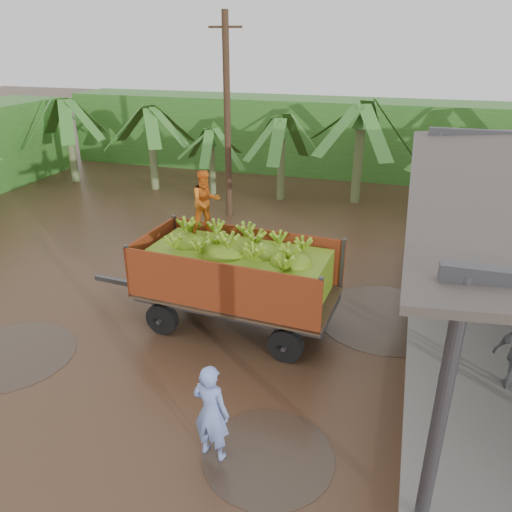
% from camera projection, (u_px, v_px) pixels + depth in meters
% --- Properties ---
extents(ground, '(100.00, 100.00, 0.00)m').
position_uv_depth(ground, '(188.00, 332.00, 11.85)').
color(ground, black).
rests_on(ground, ground).
extents(hedge_north, '(22.00, 3.00, 3.60)m').
position_uv_depth(hedge_north, '(278.00, 134.00, 25.64)').
color(hedge_north, '#2D661E').
rests_on(hedge_north, ground).
extents(banana_trailer, '(6.44, 2.55, 3.61)m').
position_uv_depth(banana_trailer, '(237.00, 273.00, 11.58)').
color(banana_trailer, '#A13917').
rests_on(banana_trailer, ground).
extents(man_blue, '(0.72, 0.54, 1.78)m').
position_uv_depth(man_blue, '(211.00, 412.00, 8.03)').
color(man_blue, '#7890DB').
rests_on(man_blue, ground).
extents(utility_pole, '(1.20, 0.24, 7.24)m').
position_uv_depth(utility_pole, '(227.00, 119.00, 18.01)').
color(utility_pole, '#47301E').
rests_on(utility_pole, ground).
extents(banana_plants, '(25.02, 21.19, 4.24)m').
position_uv_depth(banana_plants, '(169.00, 170.00, 18.60)').
color(banana_plants, '#2D661E').
rests_on(banana_plants, ground).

